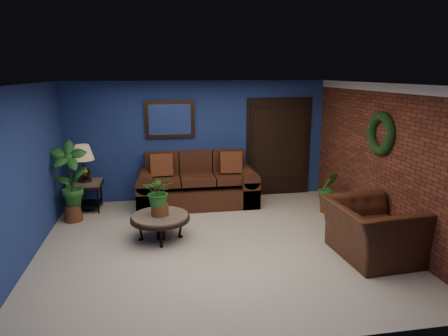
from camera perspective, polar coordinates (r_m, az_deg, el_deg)
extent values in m
plane|color=beige|center=(6.47, -0.98, -10.82)|extent=(5.50, 5.50, 0.00)
cube|color=navy|center=(8.49, -3.60, 3.90)|extent=(5.50, 0.04, 2.50)
cube|color=navy|center=(6.28, -26.70, -0.98)|extent=(0.04, 5.00, 2.50)
cube|color=brown|center=(7.01, 21.78, 0.90)|extent=(0.04, 5.00, 2.50)
cube|color=silver|center=(5.89, -1.08, 11.91)|extent=(5.50, 5.00, 0.02)
cube|color=white|center=(6.86, 22.44, 10.56)|extent=(0.03, 5.00, 0.14)
cube|color=#442A11|center=(8.34, -7.75, 6.90)|extent=(1.02, 0.06, 0.77)
cube|color=black|center=(8.85, 7.79, 2.89)|extent=(1.44, 0.06, 2.18)
torus|color=black|center=(6.95, 21.47, 4.60)|extent=(0.16, 0.72, 0.72)
cube|color=#482514|center=(8.24, -3.86, -3.93)|extent=(2.42, 1.04, 0.40)
cube|color=#482514|center=(8.50, -4.17, -0.84)|extent=(2.07, 0.29, 0.99)
cube|color=#482514|center=(8.04, -8.75, -1.77)|extent=(0.67, 0.71, 0.15)
cube|color=#482514|center=(8.07, -3.86, -1.57)|extent=(0.67, 0.71, 0.15)
cube|color=#482514|center=(8.17, 0.96, -1.36)|extent=(0.67, 0.71, 0.15)
cube|color=#482514|center=(8.18, -11.10, -3.72)|extent=(0.35, 1.04, 0.55)
cube|color=#482514|center=(8.38, 3.19, -3.07)|extent=(0.35, 1.04, 0.55)
cube|color=maroon|center=(8.01, -8.94, 0.39)|extent=(0.44, 0.13, 0.44)
cube|color=maroon|center=(8.14, 1.01, 0.78)|extent=(0.44, 0.13, 0.44)
cylinder|color=#58514D|center=(6.59, -9.11, -6.85)|extent=(0.91, 0.91, 0.05)
cylinder|color=black|center=(6.60, -9.10, -7.14)|extent=(0.96, 0.96, 0.05)
cylinder|color=black|center=(6.67, -9.04, -8.52)|extent=(0.14, 0.14, 0.36)
cube|color=#58514D|center=(8.27, -19.23, -1.99)|extent=(0.60, 0.60, 0.05)
cube|color=black|center=(8.28, -19.21, -2.26)|extent=(0.64, 0.64, 0.04)
cube|color=black|center=(8.39, -19.00, -4.89)|extent=(0.54, 0.54, 0.03)
cylinder|color=black|center=(8.16, -21.12, -4.42)|extent=(0.03, 0.03, 0.56)
cylinder|color=black|center=(8.07, -17.57, -4.33)|extent=(0.03, 0.03, 0.56)
cylinder|color=black|center=(8.63, -20.48, -3.40)|extent=(0.03, 0.03, 0.56)
cylinder|color=black|center=(8.55, -17.14, -3.30)|extent=(0.03, 0.03, 0.56)
cylinder|color=#442A11|center=(8.26, -19.26, -1.65)|extent=(0.25, 0.25, 0.05)
sphere|color=#442A11|center=(8.23, -19.32, -0.80)|extent=(0.23, 0.23, 0.23)
cylinder|color=#442A11|center=(8.19, -19.43, 0.49)|extent=(0.03, 0.03, 0.30)
cone|color=#8F7855|center=(8.14, -19.54, 1.94)|extent=(0.42, 0.42, 0.30)
cube|color=brown|center=(8.23, -2.77, -1.94)|extent=(0.47, 0.47, 0.04)
torus|color=brown|center=(8.33, -3.08, 0.62)|extent=(0.41, 0.08, 0.40)
cylinder|color=brown|center=(8.09, -3.74, -4.05)|extent=(0.03, 0.03, 0.45)
cylinder|color=brown|center=(8.17, -1.22, -3.86)|extent=(0.03, 0.03, 0.45)
cylinder|color=brown|center=(8.43, -4.23, -3.32)|extent=(0.03, 0.03, 0.45)
cylinder|color=brown|center=(8.51, -1.81, -3.14)|extent=(0.03, 0.03, 0.45)
imported|color=#482514|center=(6.29, 20.19, -8.36)|extent=(1.18, 1.33, 0.82)
cylinder|color=brown|center=(6.55, -9.15, -5.91)|extent=(0.28, 0.28, 0.18)
imported|color=#19501B|center=(6.46, -9.25, -3.29)|extent=(0.52, 0.46, 0.55)
cylinder|color=brown|center=(8.09, 14.50, -5.41)|extent=(0.26, 0.26, 0.20)
imported|color=#19501B|center=(7.97, 14.66, -2.76)|extent=(0.37, 0.30, 0.68)
cylinder|color=brown|center=(7.88, -20.73, -6.01)|extent=(0.34, 0.34, 0.30)
imported|color=#19501B|center=(7.68, -21.18, -0.96)|extent=(0.69, 0.51, 1.23)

